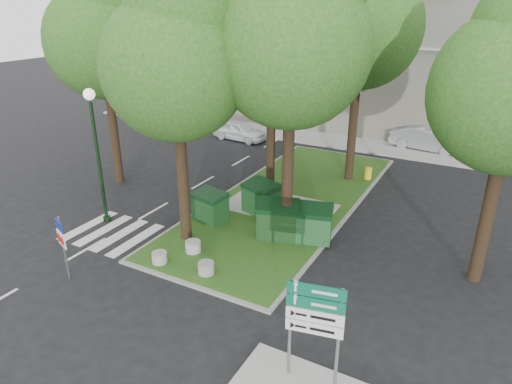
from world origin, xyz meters
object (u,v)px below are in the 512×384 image
Objects in this scene: traffic_sign_pole at (63,240)px; directional_sign at (315,318)px; litter_bin at (368,173)px; bollard_right at (206,268)px; tree_street_left at (103,30)px; tree_median_near_right at (295,32)px; street_lamp at (96,141)px; bollard_left at (160,257)px; bollard_mid at (193,246)px; dumpster_b at (261,198)px; tree_median_far at (364,15)px; dumpster_c at (278,220)px; car_white at (239,130)px; tree_median_near_left at (177,53)px; dumpster_a at (210,207)px; car_silver at (428,139)px; tree_median_mid at (274,47)px; dumpster_d at (312,224)px.

directional_sign reaches higher than traffic_sign_pole.
traffic_sign_pole is at bearing -114.96° from litter_bin.
tree_street_left is at bearing 149.55° from bollard_right.
tree_median_near_right is 9.17m from street_lamp.
bollard_mid is (0.62, 1.22, 0.01)m from bollard_left.
bollard_mid reaches higher than bollard_left.
tree_median_near_right reaches higher than dumpster_b.
tree_street_left is (-10.70, -6.00, -0.67)m from tree_median_far.
tree_street_left is at bearing 152.97° from dumpster_c.
tree_street_left is at bearing -150.72° from tree_median_far.
tree_street_left is 12.83m from bollard_right.
tree_street_left is at bearing -151.22° from litter_bin.
tree_median_near_right reaches higher than car_white.
tree_median_near_right is 4.76× the size of traffic_sign_pole.
tree_median_near_left is 2.72× the size of car_white.
tree_median_far is at bearing 90.57° from dumpster_b.
bollard_mid is at bearing 141.86° from bollard_right.
dumpster_a is 3.79m from bollard_left.
traffic_sign_pole is at bearing -112.55° from tree_median_far.
dumpster_c is 3.22× the size of bollard_mid.
car_silver reaches higher than bollard_right.
dumpster_a is 4.18m from bollard_right.
bollard_mid is at bearing 138.26° from directional_sign.
litter_bin is 0.27× the size of traffic_sign_pole.
tree_median_mid is at bearing 123.69° from tree_median_near_right.
litter_bin is (4.55, 9.85, -6.88)m from tree_median_near_left.
car_silver is at bearing 69.36° from tree_median_near_left.
tree_median_near_right is 9.29m from bollard_left.
street_lamp is 2.05× the size of directional_sign.
tree_median_far reaches higher than dumpster_a.
tree_median_mid is (-3.00, 4.50, -1.01)m from tree_median_near_right.
bollard_right is 0.20× the size of directional_sign.
street_lamp reaches higher than directional_sign.
tree_median_far is (0.20, 7.50, 0.33)m from tree_median_near_right.
bollard_right is at bearing -63.07° from dumpster_b.
tree_median_mid is 5.26× the size of dumpster_c.
tree_median_near_left is 5.78× the size of dumpster_d.
tree_median_far is 16.39m from traffic_sign_pole.
tree_median_mid is 9.90m from bollard_mid.
bollard_right is (1.90, 0.22, 0.01)m from bollard_left.
tree_street_left is 6.66× the size of dumpster_a.
bollard_left is at bearing -110.14° from litter_bin.
dumpster_b reaches higher than car_white.
tree_median_far is 18.69× the size of litter_bin.
tree_median_near_left is at bearing -111.28° from tree_median_far.
street_lamp is at bearing -130.84° from litter_bin.
litter_bin is (4.66, 8.15, -0.33)m from dumpster_a.
tree_median_mid is at bearing 116.54° from dumpster_d.
bollard_right is at bearing 140.46° from directional_sign.
tree_median_near_right reaches higher than traffic_sign_pole.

